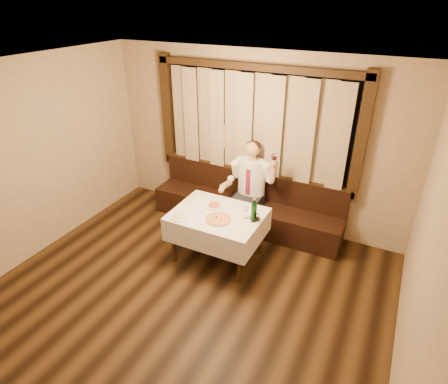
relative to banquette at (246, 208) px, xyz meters
The scene contains 10 objects.
room 2.12m from the banquette, 90.03° to the right, with size 5.01×6.01×2.81m.
banquette is the anchor object (origin of this frame).
dining_table 1.08m from the banquette, 90.00° to the right, with size 1.27×0.97×0.76m.
pizza 1.27m from the banquette, 85.77° to the right, with size 0.37×0.37×0.04m.
pasta_red 1.01m from the banquette, 98.78° to the right, with size 0.27×0.27×0.09m.
pasta_cream 1.50m from the banquette, 106.91° to the right, with size 0.25×0.25×0.08m.
green_bottle 1.27m from the banquette, 61.74° to the right, with size 0.08×0.08×0.35m.
table_wine_glass 1.19m from the banquette, 67.13° to the right, with size 0.07×0.07×0.18m.
cruet_caddy 1.18m from the banquette, 60.40° to the right, with size 0.12×0.07×0.13m.
seated_man 0.57m from the banquette, 44.74° to the right, with size 0.85×0.63×1.50m.
Camera 1 is at (2.09, -2.27, 3.49)m, focal length 30.00 mm.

